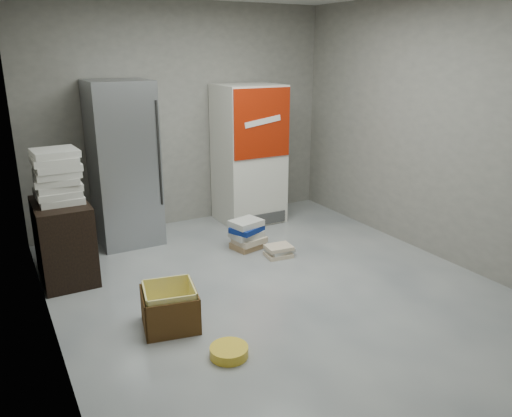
{
  "coord_description": "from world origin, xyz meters",
  "views": [
    {
      "loc": [
        -2.29,
        -3.59,
        2.22
      ],
      "look_at": [
        0.07,
        0.7,
        0.65
      ],
      "focal_mm": 35.0,
      "sensor_mm": 36.0,
      "label": 1
    }
  ],
  "objects_px": {
    "steel_fridge": "(124,164)",
    "phonebook_stack_main": "(247,234)",
    "wood_shelf": "(64,241)",
    "coke_cooler": "(249,154)",
    "cardboard_box": "(170,310)"
  },
  "relations": [
    {
      "from": "coke_cooler",
      "to": "phonebook_stack_main",
      "type": "distance_m",
      "value": 1.28
    },
    {
      "from": "wood_shelf",
      "to": "cardboard_box",
      "type": "bearing_deg",
      "value": -66.92
    },
    {
      "from": "steel_fridge",
      "to": "cardboard_box",
      "type": "bearing_deg",
      "value": -96.23
    },
    {
      "from": "steel_fridge",
      "to": "wood_shelf",
      "type": "height_order",
      "value": "steel_fridge"
    },
    {
      "from": "steel_fridge",
      "to": "coke_cooler",
      "type": "relative_size",
      "value": 1.06
    },
    {
      "from": "wood_shelf",
      "to": "phonebook_stack_main",
      "type": "relative_size",
      "value": 1.82
    },
    {
      "from": "steel_fridge",
      "to": "coke_cooler",
      "type": "distance_m",
      "value": 1.65
    },
    {
      "from": "steel_fridge",
      "to": "coke_cooler",
      "type": "xyz_separation_m",
      "value": [
        1.65,
        -0.01,
        -0.05
      ]
    },
    {
      "from": "coke_cooler",
      "to": "cardboard_box",
      "type": "relative_size",
      "value": 3.45
    },
    {
      "from": "steel_fridge",
      "to": "wood_shelf",
      "type": "relative_size",
      "value": 2.37
    },
    {
      "from": "steel_fridge",
      "to": "phonebook_stack_main",
      "type": "bearing_deg",
      "value": -39.21
    },
    {
      "from": "coke_cooler",
      "to": "wood_shelf",
      "type": "height_order",
      "value": "coke_cooler"
    },
    {
      "from": "coke_cooler",
      "to": "phonebook_stack_main",
      "type": "height_order",
      "value": "coke_cooler"
    },
    {
      "from": "phonebook_stack_main",
      "to": "cardboard_box",
      "type": "xyz_separation_m",
      "value": [
        -1.37,
        -1.21,
        -0.03
      ]
    },
    {
      "from": "coke_cooler",
      "to": "phonebook_stack_main",
      "type": "xyz_separation_m",
      "value": [
        -0.52,
        -0.92,
        -0.73
      ]
    }
  ]
}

